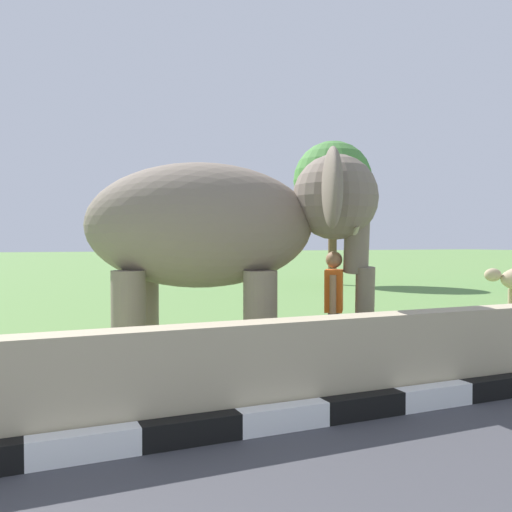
% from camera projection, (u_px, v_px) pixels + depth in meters
% --- Properties ---
extents(barrier_parapet, '(28.00, 0.36, 1.00)m').
position_uv_depth(barrier_parapet, '(192.00, 379.00, 5.11)').
color(barrier_parapet, tan).
rests_on(barrier_parapet, ground_plane).
extents(elephant, '(4.03, 3.24, 2.97)m').
position_uv_depth(elephant, '(225.00, 229.00, 7.47)').
color(elephant, '#7B6C5F').
rests_on(elephant, ground_plane).
extents(person_handler, '(0.44, 0.58, 1.66)m').
position_uv_depth(person_handler, '(334.00, 304.00, 7.61)').
color(person_handler, navy).
rests_on(person_handler, ground_plane).
extents(tree_distant, '(3.31, 3.31, 6.04)m').
position_uv_depth(tree_distant, '(333.00, 181.00, 23.11)').
color(tree_distant, brown).
rests_on(tree_distant, ground_plane).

